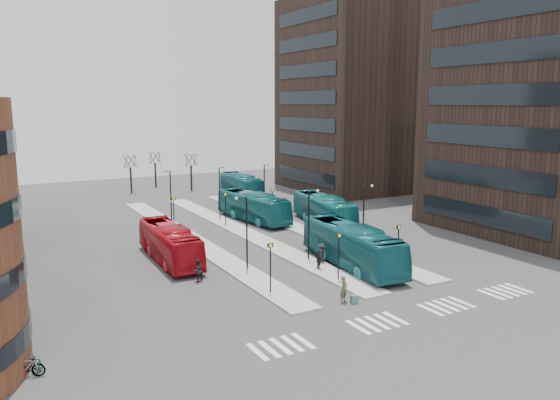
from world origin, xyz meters
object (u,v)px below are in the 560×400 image
teal_bus_d (241,185)px  bicycle_mid (27,367)px  commuter_b (319,260)px  bicycle_far (26,364)px  red_bus (170,243)px  traveller (344,289)px  commuter_c (322,254)px  bicycle_near (27,369)px  teal_bus_c (324,210)px  suitcase (354,299)px  teal_bus_b (253,207)px  teal_bus_a (352,245)px  commuter_a (197,270)px

teal_bus_d → bicycle_mid: bearing=-121.7°
commuter_b → bicycle_far: (-22.77, -7.18, -0.46)m
red_bus → traveller: (7.44, -15.71, -0.66)m
commuter_c → bicycle_near: 25.74m
commuter_c → commuter_b: bearing=4.9°
teal_bus_c → traveller: size_ratio=6.49×
teal_bus_d → commuter_b: bearing=-100.6°
suitcase → teal_bus_b: teal_bus_b is taller
teal_bus_d → commuter_c: bearing=-99.4°
bicycle_far → teal_bus_c: bearing=-73.1°
teal_bus_b → bicycle_far: bearing=-140.1°
teal_bus_a → teal_bus_d: size_ratio=1.10×
commuter_c → bicycle_mid: (-23.99, -9.37, -0.36)m
teal_bus_c → commuter_c: bearing=-114.6°
bicycle_mid → commuter_c: bearing=-49.4°
traveller → commuter_a: 11.77m
suitcase → teal_bus_c: (11.98, 21.93, 1.40)m
teal_bus_b → traveller: (-6.35, -27.12, -0.76)m
traveller → commuter_a: size_ratio=1.05×
teal_bus_a → teal_bus_d: teal_bus_a is taller
teal_bus_a → bicycle_mid: bearing=-157.4°
teal_bus_b → bicycle_far: size_ratio=8.04×
suitcase → teal_bus_c: 25.03m
traveller → teal_bus_b: bearing=49.5°
suitcase → teal_bus_b: size_ratio=0.05×
teal_bus_c → red_bus: bearing=-154.4°
teal_bus_b → commuter_b: bearing=-106.6°
bicycle_near → bicycle_mid: (0.00, -0.04, 0.10)m
commuter_a → commuter_b: commuter_a is taller
traveller → commuter_a: bearing=101.2°
suitcase → teal_bus_b: 28.30m
teal_bus_d → bicycle_far: 54.83m
teal_bus_a → traveller: 8.80m
commuter_c → bicycle_mid: commuter_c is taller
teal_bus_a → bicycle_near: 26.99m
teal_bus_a → teal_bus_b: size_ratio=1.06×
teal_bus_d → bicycle_mid: (-32.81, -44.62, -1.09)m
teal_bus_a → bicycle_far: (-25.88, -6.88, -1.40)m
commuter_b → red_bus: bearing=52.9°
commuter_b → teal_bus_b: bearing=-6.7°
teal_bus_c → commuter_c: (-8.77, -12.90, -0.80)m
commuter_b → traveller: bearing=164.4°
traveller → commuter_c: (3.73, 8.50, -0.04)m
traveller → bicycle_mid: traveller is taller
teal_bus_b → bicycle_near: (-26.61, -27.96, -1.26)m
red_bus → commuter_a: 6.54m
teal_bus_b → suitcase: bearing=-107.7°
teal_bus_a → bicycle_near: size_ratio=7.69×
suitcase → bicycle_near: bearing=-163.6°
suitcase → bicycle_near: 20.78m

